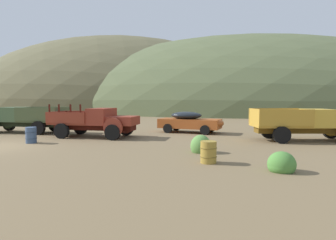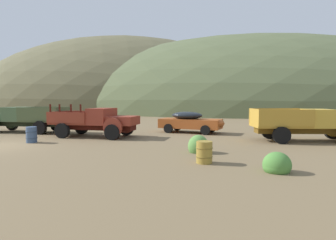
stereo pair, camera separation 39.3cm
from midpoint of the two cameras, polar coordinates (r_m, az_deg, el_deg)
The scene contains 13 objects.
ground_plane at distance 17.09m, azimuth -30.78°, elevation -4.61°, with size 300.00×300.00×0.00m, color brown.
hill_distant at distance 78.91m, azimuth -9.17°, elevation 2.40°, with size 80.13×65.33×37.71m, color brown.
hill_far_right at distance 73.35m, azimuth 15.32°, elevation 2.17°, with size 95.64×73.42×34.34m, color #56603D.
truck_weathered_green at distance 23.45m, azimuth -27.81°, elevation 0.24°, with size 6.55×2.42×1.91m.
truck_rust_red at distance 18.53m, azimuth -13.14°, elevation -0.37°, with size 5.77×2.83×2.16m.
car_oxide_orange at distance 20.49m, azimuth 5.55°, elevation -0.36°, with size 5.02×2.79×1.57m.
truck_faded_yellow at distance 18.43m, azimuth 28.72°, elevation -0.75°, with size 6.59×3.00×1.91m.
oil_drum_foreground at distance 10.83m, azimuth 8.54°, elevation -6.60°, with size 0.66×0.66×0.85m.
oil_drum_by_truck at distance 17.47m, azimuth -25.80°, elevation -2.75°, with size 0.62×0.62×0.91m.
bush_front_left at distance 12.94m, azimuth 7.22°, elevation -5.46°, with size 1.00×0.89×1.06m.
bush_lone_scrub at distance 23.09m, azimuth 25.93°, elevation -1.76°, with size 1.07×1.01×0.83m.
bush_between_trucks at distance 23.79m, azimuth -10.03°, elevation -1.37°, with size 0.69×0.62×0.59m.
bush_back_edge at distance 10.20m, azimuth 22.55°, elevation -8.77°, with size 0.95×0.85×0.89m.
Camera 2 is at (11.27, -12.75, 2.45)m, focal length 29.49 mm.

